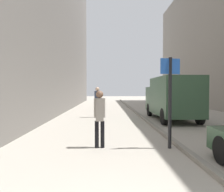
% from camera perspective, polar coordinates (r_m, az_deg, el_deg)
% --- Properties ---
extents(ground_plane, '(80.00, 80.00, 0.00)m').
position_cam_1_polar(ground_plane, '(13.37, 0.83, -5.51)').
color(ground_plane, '#A8A093').
extents(kerb_strip, '(0.16, 40.00, 0.12)m').
position_cam_1_polar(kerb_strip, '(13.52, 7.57, -5.19)').
color(kerb_strip, gray).
rests_on(kerb_strip, ground_plane).
extents(pedestrian_main_foreground, '(0.33, 0.22, 1.66)m').
position_cam_1_polar(pedestrian_main_foreground, '(6.25, -3.30, -5.00)').
color(pedestrian_main_foreground, black).
rests_on(pedestrian_main_foreground, ground_plane).
extents(pedestrian_mid_block, '(0.36, 0.24, 1.83)m').
position_cam_1_polar(pedestrian_mid_block, '(13.00, -3.88, -1.04)').
color(pedestrian_mid_block, black).
rests_on(pedestrian_mid_block, ground_plane).
extents(delivery_van, '(1.95, 4.99, 2.34)m').
position_cam_1_polar(delivery_van, '(12.36, 15.50, -0.32)').
color(delivery_van, '#335138').
rests_on(delivery_van, ground_plane).
extents(street_sign_post, '(0.59, 0.16, 2.60)m').
position_cam_1_polar(street_sign_post, '(6.35, 15.11, 0.37)').
color(street_sign_post, black).
rests_on(street_sign_post, ground_plane).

